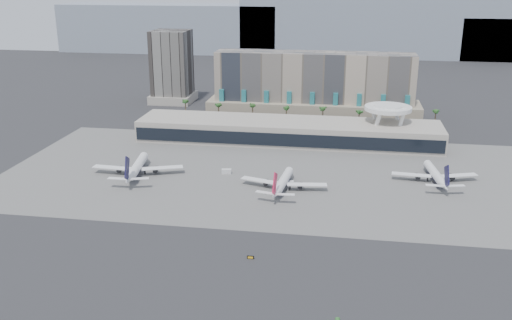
# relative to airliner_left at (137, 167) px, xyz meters

# --- Properties ---
(ground) EXTENTS (900.00, 900.00, 0.00)m
(ground) POSITION_rel_airliner_left_xyz_m (64.95, -42.91, -3.92)
(ground) COLOR #232326
(ground) RESTS_ON ground
(apron_pad) EXTENTS (260.00, 130.00, 0.06)m
(apron_pad) POSITION_rel_airliner_left_xyz_m (64.95, 12.09, -3.89)
(apron_pad) COLOR #5B5B59
(apron_pad) RESTS_ON ground
(mountain_ridge) EXTENTS (680.00, 60.00, 70.00)m
(mountain_ridge) POSITION_rel_airliner_left_xyz_m (92.82, 427.09, 25.97)
(mountain_ridge) COLOR gray
(mountain_ridge) RESTS_ON ground
(hotel) EXTENTS (140.00, 30.00, 42.00)m
(hotel) POSITION_rel_airliner_left_xyz_m (74.95, 131.50, 12.89)
(hotel) COLOR tan
(hotel) RESTS_ON ground
(office_tower) EXTENTS (30.00, 30.00, 52.00)m
(office_tower) POSITION_rel_airliner_left_xyz_m (-30.05, 157.09, 19.02)
(office_tower) COLOR black
(office_tower) RESTS_ON ground
(terminal) EXTENTS (170.00, 32.50, 14.50)m
(terminal) POSITION_rel_airliner_left_xyz_m (64.95, 66.93, 2.60)
(terminal) COLOR #B6B0A0
(terminal) RESTS_ON ground
(saucer_structure) EXTENTS (26.00, 26.00, 21.89)m
(saucer_structure) POSITION_rel_airliner_left_xyz_m (119.95, 73.09, 14.54)
(saucer_structure) COLOR white
(saucer_structure) RESTS_ON ground
(palm_row) EXTENTS (157.80, 2.80, 13.10)m
(palm_row) POSITION_rel_airliner_left_xyz_m (71.95, 102.09, 6.58)
(palm_row) COLOR brown
(palm_row) RESTS_ON ground
(airliner_left) EXTENTS (43.28, 44.84, 15.53)m
(airliner_left) POSITION_rel_airliner_left_xyz_m (0.00, 0.00, 0.00)
(airliner_left) COLOR white
(airliner_left) RESTS_ON ground
(airliner_centre) EXTENTS (39.25, 40.55, 14.00)m
(airliner_centre) POSITION_rel_airliner_left_xyz_m (70.69, -7.80, -0.39)
(airliner_centre) COLOR white
(airliner_centre) RESTS_ON ground
(airliner_right) EXTENTS (39.38, 40.74, 14.08)m
(airliner_right) POSITION_rel_airliner_left_xyz_m (138.95, 12.92, -0.37)
(airliner_right) COLOR white
(airliner_right) RESTS_ON ground
(service_vehicle_a) EXTENTS (4.91, 2.93, 2.26)m
(service_vehicle_a) POSITION_rel_airliner_left_xyz_m (41.69, 8.26, -2.79)
(service_vehicle_a) COLOR silver
(service_vehicle_a) RESTS_ON ground
(service_vehicle_b) EXTENTS (3.69, 2.49, 1.75)m
(service_vehicle_b) POSITION_rel_airliner_left_xyz_m (73.20, -1.77, -3.04)
(service_vehicle_b) COLOR white
(service_vehicle_b) RESTS_ON ground
(taxiway_sign) EXTENTS (2.41, 0.40, 1.10)m
(taxiway_sign) POSITION_rel_airliner_left_xyz_m (67.33, -73.87, -3.37)
(taxiway_sign) COLOR black
(taxiway_sign) RESTS_ON ground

